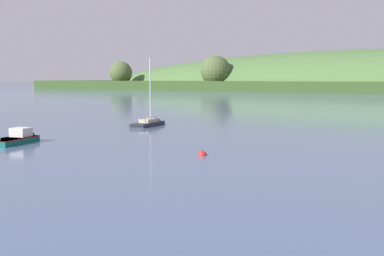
{
  "coord_description": "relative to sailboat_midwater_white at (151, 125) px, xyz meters",
  "views": [
    {
      "loc": [
        30.11,
        3.88,
        6.13
      ],
      "look_at": [
        7.76,
        36.6,
        1.96
      ],
      "focal_mm": 44.47,
      "sensor_mm": 36.0,
      "label": 1
    }
  ],
  "objects": [
    {
      "name": "sailboat_midwater_white",
      "position": [
        0.0,
        0.0,
        0.0
      ],
      "size": [
        3.0,
        6.58,
        9.73
      ],
      "rotation": [
        0.0,
        0.0,
        1.74
      ],
      "color": "#232328",
      "rests_on": "ground"
    },
    {
      "name": "mooring_buoy_foreground",
      "position": [
        18.62,
        -16.31,
        -0.11
      ],
      "size": [
        0.72,
        0.72,
        0.8
      ],
      "color": "red",
      "rests_on": "ground"
    },
    {
      "name": "fishing_boat_moored",
      "position": [
        0.14,
        -20.09,
        0.15
      ],
      "size": [
        3.54,
        5.75,
        3.36
      ],
      "rotation": [
        0.0,
        0.0,
        1.85
      ],
      "color": "#0F564C",
      "rests_on": "ground"
    },
    {
      "name": "far_shoreline_hill",
      "position": [
        -13.31,
        185.7,
        0.22
      ],
      "size": [
        406.67,
        98.38,
        39.49
      ],
      "rotation": [
        0.0,
        0.0,
        0.05
      ],
      "color": "#314A21",
      "rests_on": "ground"
    }
  ]
}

